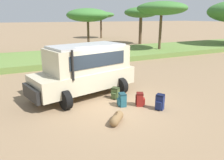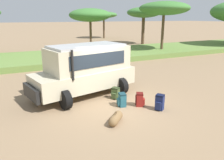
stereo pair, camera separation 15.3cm
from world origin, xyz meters
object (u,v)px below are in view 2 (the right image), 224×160
(backpack_beside_front_wheel, at_px, (160,102))
(backpack_cluster_center, at_px, (122,100))
(safari_vehicle, at_px, (86,69))
(acacia_tree_far_right, at_px, (144,13))
(duffel_bag_low_black_case, at_px, (116,118))
(acacia_tree_left_mid, at_px, (90,15))
(acacia_tree_centre_back, at_px, (164,9))
(backpack_near_rear_wheel, at_px, (115,93))
(acacia_tree_right_mid, at_px, (104,15))
(backpack_outermost, at_px, (140,100))

(backpack_beside_front_wheel, relative_size, backpack_cluster_center, 1.14)
(safari_vehicle, distance_m, acacia_tree_far_right, 21.73)
(acacia_tree_far_right, bearing_deg, backpack_beside_front_wheel, -121.26)
(duffel_bag_low_black_case, height_order, acacia_tree_left_mid, acacia_tree_left_mid)
(acacia_tree_left_mid, relative_size, acacia_tree_centre_back, 0.93)
(backpack_near_rear_wheel, height_order, acacia_tree_left_mid, acacia_tree_left_mid)
(acacia_tree_left_mid, bearing_deg, acacia_tree_far_right, 9.77)
(backpack_near_rear_wheel, xyz_separation_m, acacia_tree_far_right, (12.90, 17.56, 3.96))
(acacia_tree_centre_back, bearing_deg, backpack_cluster_center, -133.96)
(acacia_tree_left_mid, height_order, acacia_tree_centre_back, acacia_tree_centre_back)
(duffel_bag_low_black_case, distance_m, acacia_tree_right_mid, 32.99)
(safari_vehicle, xyz_separation_m, backpack_near_rear_wheel, (1.02, -1.13, -1.03))
(backpack_outermost, height_order, acacia_tree_right_mid, acacia_tree_right_mid)
(backpack_near_rear_wheel, xyz_separation_m, acacia_tree_right_mid, (11.50, 28.07, 3.75))
(acacia_tree_right_mid, bearing_deg, backpack_near_rear_wheel, -112.28)
(acacia_tree_far_right, bearing_deg, safari_vehicle, -130.29)
(backpack_beside_front_wheel, height_order, acacia_tree_right_mid, acacia_tree_right_mid)
(duffel_bag_low_black_case, bearing_deg, backpack_outermost, 30.54)
(backpack_beside_front_wheel, bearing_deg, duffel_bag_low_black_case, -173.28)
(backpack_outermost, xyz_separation_m, acacia_tree_left_mid, (4.11, 17.36, 3.59))
(backpack_beside_front_wheel, relative_size, backpack_outermost, 1.14)
(backpack_cluster_center, xyz_separation_m, acacia_tree_centre_back, (10.36, 10.74, 4.21))
(acacia_tree_far_right, bearing_deg, acacia_tree_right_mid, 97.59)
(acacia_tree_left_mid, bearing_deg, acacia_tree_centre_back, -48.77)
(backpack_cluster_center, bearing_deg, safari_vehicle, 113.16)
(backpack_cluster_center, relative_size, acacia_tree_centre_back, 0.11)
(backpack_cluster_center, height_order, backpack_near_rear_wheel, backpack_cluster_center)
(acacia_tree_centre_back, xyz_separation_m, acacia_tree_right_mid, (1.28, 18.25, -0.48))
(backpack_beside_front_wheel, relative_size, acacia_tree_left_mid, 0.13)
(backpack_beside_front_wheel, height_order, acacia_tree_left_mid, acacia_tree_left_mid)
(acacia_tree_left_mid, distance_m, acacia_tree_far_right, 8.35)
(duffel_bag_low_black_case, bearing_deg, acacia_tree_centre_back, 46.78)
(backpack_beside_front_wheel, height_order, acacia_tree_centre_back, acacia_tree_centre_back)
(backpack_outermost, bearing_deg, acacia_tree_right_mid, 69.53)
(acacia_tree_right_mid, bearing_deg, duffel_bag_low_black_case, -112.55)
(acacia_tree_right_mid, bearing_deg, backpack_outermost, -110.47)
(backpack_beside_front_wheel, relative_size, acacia_tree_far_right, 0.13)
(backpack_beside_front_wheel, bearing_deg, acacia_tree_left_mid, 78.70)
(safari_vehicle, bearing_deg, backpack_beside_front_wheel, -55.69)
(acacia_tree_right_mid, relative_size, acacia_tree_far_right, 0.95)
(backpack_beside_front_wheel, distance_m, acacia_tree_left_mid, 18.77)
(safari_vehicle, distance_m, backpack_cluster_center, 2.45)
(backpack_beside_front_wheel, xyz_separation_m, acacia_tree_far_right, (11.83, 19.49, 3.90))
(backpack_beside_front_wheel, bearing_deg, backpack_cluster_center, 140.19)
(backpack_cluster_center, distance_m, backpack_outermost, 0.77)
(acacia_tree_right_mid, xyz_separation_m, acacia_tree_far_right, (1.40, -10.51, 0.21))
(backpack_beside_front_wheel, height_order, duffel_bag_low_black_case, backpack_beside_front_wheel)
(acacia_tree_centre_back, bearing_deg, safari_vehicle, -142.29)
(backpack_beside_front_wheel, distance_m, backpack_outermost, 0.87)
(backpack_cluster_center, height_order, backpack_outermost, same)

